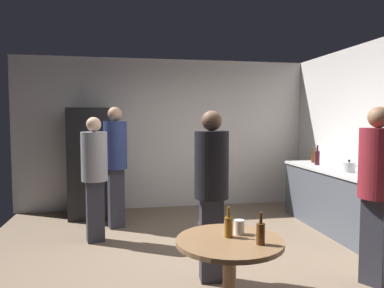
{
  "coord_description": "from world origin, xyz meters",
  "views": [
    {
      "loc": [
        -0.75,
        -3.97,
        1.62
      ],
      "look_at": [
        0.05,
        0.34,
        1.32
      ],
      "focal_mm": 33.87,
      "sensor_mm": 36.0,
      "label": 1
    }
  ],
  "objects_px": {
    "beer_bottle_brown": "(261,233)",
    "person_in_gray_shirt": "(94,169)",
    "beer_bottle_on_counter": "(313,158)",
    "plastic_cup_white": "(239,227)",
    "person_in_black_shirt": "(211,182)",
    "kettle": "(349,167)",
    "refrigerator": "(92,163)",
    "wine_bottle_on_counter": "(317,157)",
    "beer_bottle_amber": "(229,226)",
    "foreground_table": "(229,253)",
    "person_in_navy_shirt": "(116,157)",
    "person_in_maroon_shirt": "(377,181)"
  },
  "relations": [
    {
      "from": "beer_bottle_brown",
      "to": "person_in_gray_shirt",
      "type": "distance_m",
      "value": 2.82
    },
    {
      "from": "beer_bottle_on_counter",
      "to": "beer_bottle_brown",
      "type": "height_order",
      "value": "beer_bottle_on_counter"
    },
    {
      "from": "plastic_cup_white",
      "to": "person_in_black_shirt",
      "type": "distance_m",
      "value": 0.85
    },
    {
      "from": "kettle",
      "to": "beer_bottle_brown",
      "type": "xyz_separation_m",
      "value": [
        -2.05,
        -2.02,
        -0.15
      ]
    },
    {
      "from": "refrigerator",
      "to": "wine_bottle_on_counter",
      "type": "xyz_separation_m",
      "value": [
        3.53,
        -0.96,
        0.12
      ]
    },
    {
      "from": "beer_bottle_amber",
      "to": "plastic_cup_white",
      "type": "distance_m",
      "value": 0.12
    },
    {
      "from": "kettle",
      "to": "foreground_table",
      "type": "height_order",
      "value": "kettle"
    },
    {
      "from": "beer_bottle_on_counter",
      "to": "person_in_gray_shirt",
      "type": "bearing_deg",
      "value": -169.5
    },
    {
      "from": "person_in_navy_shirt",
      "to": "person_in_gray_shirt",
      "type": "bearing_deg",
      "value": -39.15
    },
    {
      "from": "refrigerator",
      "to": "foreground_table",
      "type": "height_order",
      "value": "refrigerator"
    },
    {
      "from": "kettle",
      "to": "person_in_navy_shirt",
      "type": "distance_m",
      "value": 3.3
    },
    {
      "from": "kettle",
      "to": "beer_bottle_brown",
      "type": "relative_size",
      "value": 1.06
    },
    {
      "from": "kettle",
      "to": "person_in_black_shirt",
      "type": "relative_size",
      "value": 0.14
    },
    {
      "from": "kettle",
      "to": "plastic_cup_white",
      "type": "relative_size",
      "value": 2.22
    },
    {
      "from": "wine_bottle_on_counter",
      "to": "beer_bottle_brown",
      "type": "xyz_separation_m",
      "value": [
        -2.04,
        -2.83,
        -0.2
      ]
    },
    {
      "from": "beer_bottle_amber",
      "to": "beer_bottle_brown",
      "type": "relative_size",
      "value": 1.0
    },
    {
      "from": "wine_bottle_on_counter",
      "to": "beer_bottle_amber",
      "type": "height_order",
      "value": "wine_bottle_on_counter"
    },
    {
      "from": "refrigerator",
      "to": "person_in_navy_shirt",
      "type": "distance_m",
      "value": 0.85
    },
    {
      "from": "wine_bottle_on_counter",
      "to": "plastic_cup_white",
      "type": "distance_m",
      "value": 3.35
    },
    {
      "from": "kettle",
      "to": "foreground_table",
      "type": "xyz_separation_m",
      "value": [
        -2.24,
        -1.87,
        -0.34
      ]
    },
    {
      "from": "foreground_table",
      "to": "person_in_navy_shirt",
      "type": "bearing_deg",
      "value": 106.98
    },
    {
      "from": "beer_bottle_brown",
      "to": "person_in_black_shirt",
      "type": "height_order",
      "value": "person_in_black_shirt"
    },
    {
      "from": "refrigerator",
      "to": "wine_bottle_on_counter",
      "type": "relative_size",
      "value": 5.81
    },
    {
      "from": "beer_bottle_brown",
      "to": "person_in_maroon_shirt",
      "type": "relative_size",
      "value": 0.13
    },
    {
      "from": "refrigerator",
      "to": "kettle",
      "type": "distance_m",
      "value": 3.96
    },
    {
      "from": "refrigerator",
      "to": "person_in_gray_shirt",
      "type": "distance_m",
      "value": 1.31
    },
    {
      "from": "person_in_black_shirt",
      "to": "person_in_maroon_shirt",
      "type": "bearing_deg",
      "value": 79.84
    },
    {
      "from": "beer_bottle_brown",
      "to": "person_in_maroon_shirt",
      "type": "height_order",
      "value": "person_in_maroon_shirt"
    },
    {
      "from": "refrigerator",
      "to": "foreground_table",
      "type": "bearing_deg",
      "value": -70.34
    },
    {
      "from": "foreground_table",
      "to": "person_in_maroon_shirt",
      "type": "relative_size",
      "value": 0.46
    },
    {
      "from": "person_in_gray_shirt",
      "to": "person_in_maroon_shirt",
      "type": "distance_m",
      "value": 3.31
    },
    {
      "from": "beer_bottle_amber",
      "to": "beer_bottle_brown",
      "type": "distance_m",
      "value": 0.26
    },
    {
      "from": "foreground_table",
      "to": "wine_bottle_on_counter",
      "type": "bearing_deg",
      "value": 50.32
    },
    {
      "from": "kettle",
      "to": "plastic_cup_white",
      "type": "bearing_deg",
      "value": -140.24
    },
    {
      "from": "person_in_navy_shirt",
      "to": "person_in_gray_shirt",
      "type": "relative_size",
      "value": 1.09
    },
    {
      "from": "person_in_maroon_shirt",
      "to": "wine_bottle_on_counter",
      "type": "bearing_deg",
      "value": -135.68
    },
    {
      "from": "foreground_table",
      "to": "beer_bottle_brown",
      "type": "distance_m",
      "value": 0.3
    },
    {
      "from": "kettle",
      "to": "person_in_black_shirt",
      "type": "bearing_deg",
      "value": -156.14
    },
    {
      "from": "wine_bottle_on_counter",
      "to": "person_in_gray_shirt",
      "type": "xyz_separation_m",
      "value": [
        -3.38,
        -0.35,
        -0.06
      ]
    },
    {
      "from": "wine_bottle_on_counter",
      "to": "person_in_gray_shirt",
      "type": "bearing_deg",
      "value": -174.11
    },
    {
      "from": "kettle",
      "to": "person_in_navy_shirt",
      "type": "xyz_separation_m",
      "value": [
        -3.13,
        1.04,
        0.09
      ]
    },
    {
      "from": "kettle",
      "to": "beer_bottle_brown",
      "type": "bearing_deg",
      "value": -135.44
    },
    {
      "from": "person_in_gray_shirt",
      "to": "person_in_maroon_shirt",
      "type": "height_order",
      "value": "person_in_maroon_shirt"
    },
    {
      "from": "beer_bottle_on_counter",
      "to": "person_in_maroon_shirt",
      "type": "height_order",
      "value": "person_in_maroon_shirt"
    },
    {
      "from": "kettle",
      "to": "person_in_navy_shirt",
      "type": "height_order",
      "value": "person_in_navy_shirt"
    },
    {
      "from": "person_in_black_shirt",
      "to": "person_in_maroon_shirt",
      "type": "xyz_separation_m",
      "value": [
        1.55,
        -0.37,
        0.02
      ]
    },
    {
      "from": "beer_bottle_brown",
      "to": "plastic_cup_white",
      "type": "relative_size",
      "value": 2.09
    },
    {
      "from": "foreground_table",
      "to": "plastic_cup_white",
      "type": "height_order",
      "value": "plastic_cup_white"
    },
    {
      "from": "person_in_maroon_shirt",
      "to": "beer_bottle_brown",
      "type": "bearing_deg",
      "value": -4.65
    },
    {
      "from": "kettle",
      "to": "beer_bottle_on_counter",
      "type": "relative_size",
      "value": 1.06
    }
  ]
}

